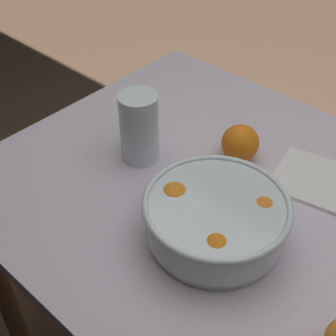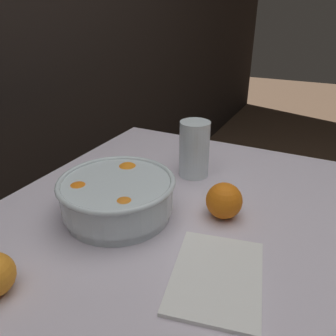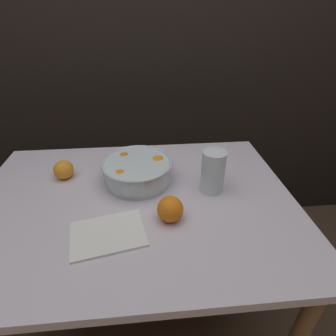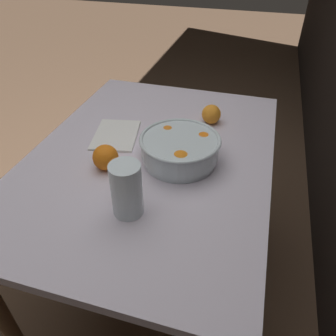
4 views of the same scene
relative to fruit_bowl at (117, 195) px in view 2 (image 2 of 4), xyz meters
The scene contains 5 objects.
dining_table 0.18m from the fruit_bowl, 97.45° to the right, with size 1.12×0.81×0.76m.
fruit_bowl is the anchor object (origin of this frame).
juice_glass 0.28m from the fruit_bowl, 16.26° to the right, with size 0.08×0.08×0.16m.
orange_loose_front 0.24m from the fruit_bowl, 65.11° to the right, with size 0.08×0.08×0.08m, color orange.
napkin 0.29m from the fruit_bowl, 107.98° to the right, with size 0.21×0.15×0.01m, color white.
Camera 2 is at (-0.50, -0.28, 1.19)m, focal length 35.00 mm.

